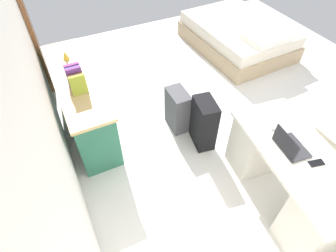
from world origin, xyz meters
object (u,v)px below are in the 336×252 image
Objects in this scene: suitcase_black at (204,123)px; laptop at (289,146)px; bed at (238,36)px; suitcase_spare_grey at (178,110)px; credenza at (82,102)px; figurine_small at (65,55)px; computer_mouse at (275,127)px; cell_phone_near_laptop at (316,163)px; desk at (288,176)px.

suitcase_black is 1.10m from laptop.
suitcase_spare_grey is (-1.32, 1.92, 0.04)m from bed.
bed is 2.33m from suitcase_spare_grey.
suitcase_black is (-0.97, -1.25, -0.06)m from credenza.
bed is at bearing -83.85° from figurine_small.
computer_mouse reaches higher than cell_phone_near_laptop.
figurine_small is at bearing 33.02° from desk.
credenza reaches higher than suitcase_black.
cell_phone_near_laptop is (-1.59, -0.54, 0.47)m from suitcase_spare_grey.
computer_mouse is at bearing -136.37° from credenza.
bed is 3.41× the size of suitcase_spare_grey.
figurine_small reaches higher than computer_mouse.
cell_phone_near_laptop is at bearing -147.61° from figurine_small.
computer_mouse is (0.35, -0.01, 0.37)m from desk.
figurine_small is (0.99, 1.10, 0.55)m from suitcase_spare_grey.
cell_phone_near_laptop is at bearing -159.68° from suitcase_spare_grey.
figurine_small is at bearing 96.15° from bed.
desk is 0.42m from laptop.
desk is at bearing 32.28° from cell_phone_near_laptop.
credenza is at bearing 38.34° from laptop.
suitcase_spare_grey is (0.40, 0.15, -0.05)m from suitcase_black.
bed is 2.47m from suitcase_black.
figurine_small is at bearing 44.23° from computer_mouse.
laptop is at bearing -153.91° from suitcase_black.
laptop reaches higher than suitcase_black.
laptop is (-0.96, -0.28, 0.47)m from suitcase_black.
credenza is 13.24× the size of cell_phone_near_laptop.
bed is at bearing -76.12° from credenza.
laptop is 2.80m from figurine_small.
suitcase_black is 1.94m from figurine_small.
suitcase_spare_grey is 1.71× the size of laptop.
desk is 2.63× the size of suitcase_spare_grey.
computer_mouse is (-0.70, -0.35, 0.43)m from suitcase_black.
suitcase_spare_grey is at bearing 31.61° from cell_phone_near_laptop.
computer_mouse is at bearing 17.56° from cell_phone_near_laptop.
desk reaches higher than bed.
bed is 5.85× the size of laptop.
credenza is at bearing 61.87° from suitcase_black.
laptop reaches higher than figurine_small.
credenza is 16.36× the size of figurine_small.
suitcase_spare_grey is (-0.57, -1.10, -0.11)m from credenza.
bed is 3.09m from figurine_small.
credenza is at bearing -179.79° from figurine_small.
computer_mouse is at bearing 149.69° from bed.
cell_phone_near_laptop is at bearing -160.55° from desk.
laptop is 3.34× the size of computer_mouse.
figurine_small is (2.10, 1.60, 0.08)m from computer_mouse.
suitcase_spare_grey is at bearing 124.54° from bed.
desk is at bearing -174.27° from computer_mouse.
desk is 0.51m from computer_mouse.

